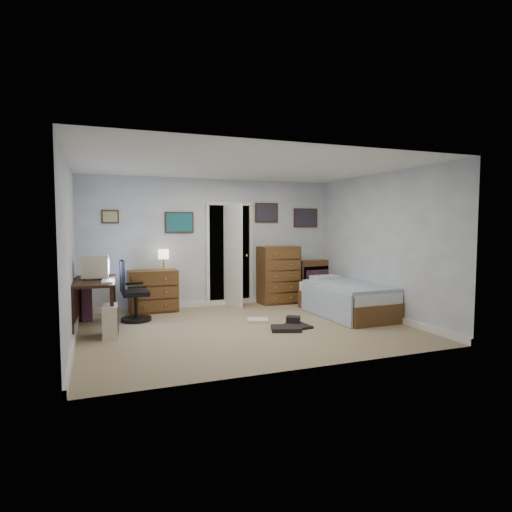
{
  "coord_description": "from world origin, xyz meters",
  "views": [
    {
      "loc": [
        -2.19,
        -6.19,
        1.63
      ],
      "look_at": [
        0.28,
        0.3,
        1.1
      ],
      "focal_mm": 30.0,
      "sensor_mm": 36.0,
      "label": 1
    }
  ],
  "objects_px": {
    "computer_desk": "(88,292)",
    "office_chair": "(132,298)",
    "low_dresser": "(153,291)",
    "bed": "(346,299)",
    "tall_dresser": "(278,275)"
  },
  "relations": [
    {
      "from": "computer_desk",
      "to": "low_dresser",
      "type": "bearing_deg",
      "value": 46.16
    },
    {
      "from": "tall_dresser",
      "to": "office_chair",
      "type": "bearing_deg",
      "value": -170.82
    },
    {
      "from": "office_chair",
      "to": "bed",
      "type": "xyz_separation_m",
      "value": [
        3.6,
        -0.84,
        -0.1
      ]
    },
    {
      "from": "low_dresser",
      "to": "office_chair",
      "type": "bearing_deg",
      "value": -124.05
    },
    {
      "from": "computer_desk",
      "to": "tall_dresser",
      "type": "xyz_separation_m",
      "value": [
        3.61,
        0.99,
        -0.01
      ]
    },
    {
      "from": "computer_desk",
      "to": "office_chair",
      "type": "height_order",
      "value": "office_chair"
    },
    {
      "from": "office_chair",
      "to": "low_dresser",
      "type": "relative_size",
      "value": 1.18
    },
    {
      "from": "bed",
      "to": "office_chair",
      "type": "bearing_deg",
      "value": 165.67
    },
    {
      "from": "computer_desk",
      "to": "bed",
      "type": "xyz_separation_m",
      "value": [
        4.28,
        -0.48,
        -0.3
      ]
    },
    {
      "from": "low_dresser",
      "to": "bed",
      "type": "xyz_separation_m",
      "value": [
        3.17,
        -1.49,
        -0.09
      ]
    },
    {
      "from": "computer_desk",
      "to": "office_chair",
      "type": "xyz_separation_m",
      "value": [
        0.68,
        0.36,
        -0.2
      ]
    },
    {
      "from": "office_chair",
      "to": "tall_dresser",
      "type": "distance_m",
      "value": 3.01
    },
    {
      "from": "computer_desk",
      "to": "low_dresser",
      "type": "xyz_separation_m",
      "value": [
        1.1,
        1.01,
        -0.2
      ]
    },
    {
      "from": "computer_desk",
      "to": "office_chair",
      "type": "relative_size",
      "value": 1.33
    },
    {
      "from": "low_dresser",
      "to": "bed",
      "type": "bearing_deg",
      "value": -26.21
    }
  ]
}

